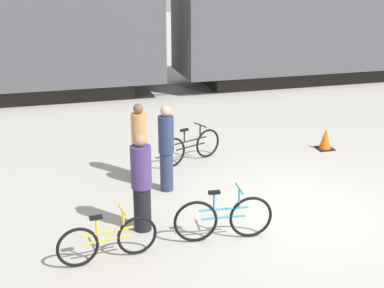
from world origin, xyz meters
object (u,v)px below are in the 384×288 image
bicycle_black (191,147)px  person_in_purple (142,183)px  person_in_navy (166,148)px  person_in_tan (139,141)px  bicycle_teal (224,218)px  freight_train (169,10)px  bicycle_yellow (108,240)px  traffic_cone (325,139)px

bicycle_black → person_in_purple: bearing=-119.7°
person_in_navy → person_in_tan: (-0.40, 0.88, -0.09)m
bicycle_teal → person_in_tan: size_ratio=1.03×
bicycle_teal → person_in_purple: size_ratio=0.96×
freight_train → person_in_tan: 8.63m
bicycle_yellow → person_in_tan: 3.53m
freight_train → bicycle_black: bearing=-99.6°
bicycle_yellow → person_in_navy: bearing=58.0°
bicycle_yellow → person_in_tan: bearing=71.3°
bicycle_yellow → traffic_cone: bearing=32.7°
freight_train → traffic_cone: (2.29, -7.45, -2.64)m
bicycle_black → person_in_navy: bearing=-122.4°
bicycle_yellow → bicycle_black: bearing=57.9°
person_in_navy → person_in_purple: (-0.80, -1.57, -0.03)m
freight_train → bicycle_teal: 11.55m
person_in_tan → traffic_cone: size_ratio=3.04×
person_in_navy → bicycle_black: bearing=2.9°
freight_train → person_in_tan: size_ratio=33.82×
person_in_purple → person_in_tan: person_in_purple is taller
bicycle_black → traffic_cone: bicycle_black is taller
freight_train → bicycle_black: (-1.25, -7.40, -2.52)m
bicycle_black → bicycle_teal: bearing=-96.9°
bicycle_teal → person_in_purple: 1.54m
person_in_purple → traffic_cone: (5.26, 2.97, -0.64)m
traffic_cone → bicycle_black: bearing=179.2°
person_in_tan → bicycle_teal: bearing=139.2°
person_in_tan → traffic_cone: bearing=-140.0°
freight_train → person_in_purple: size_ratio=31.43×
person_in_navy → traffic_cone: size_ratio=3.32×
freight_train → bicycle_yellow: freight_train is taller
bicycle_teal → person_in_tan: bearing=105.3°
freight_train → person_in_navy: (-2.17, -8.85, -1.96)m
bicycle_yellow → person_in_tan: (1.12, 3.32, 0.48)m
freight_train → person_in_tan: (-2.57, -7.98, -2.05)m
bicycle_yellow → traffic_cone: bicycle_yellow is taller
freight_train → person_in_purple: bearing=-105.9°
bicycle_black → person_in_purple: person_in_purple is taller
bicycle_yellow → person_in_navy: (1.52, 2.44, 0.57)m
bicycle_yellow → person_in_navy: 2.93m
freight_train → bicycle_teal: size_ratio=32.79×
bicycle_teal → person_in_navy: size_ratio=0.94×
freight_train → bicycle_black: size_ratio=34.33×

